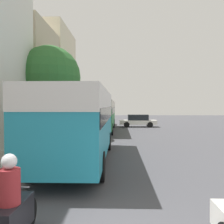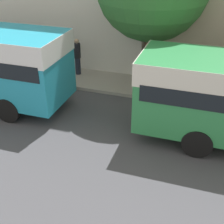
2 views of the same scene
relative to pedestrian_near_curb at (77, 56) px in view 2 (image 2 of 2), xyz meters
name	(u,v)px [view 2 (image 2 of 2)]	position (x,y,z in m)	size (l,w,h in m)	color
pedestrian_near_curb	(77,56)	(0.00, 0.00, 0.00)	(0.34, 0.34, 1.81)	#232838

